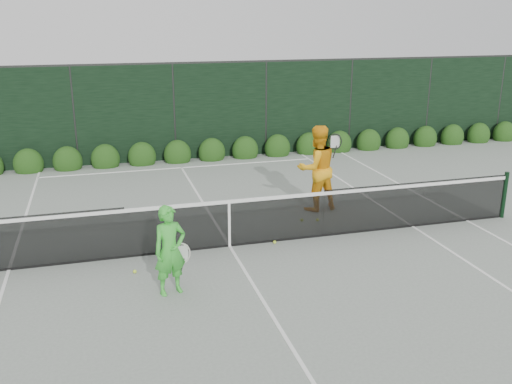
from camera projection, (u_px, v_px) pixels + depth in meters
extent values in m
plane|color=gray|center=(230.00, 246.00, 11.40)|extent=(80.00, 80.00, 0.00)
cylinder|color=black|center=(504.00, 195.00, 12.90)|extent=(0.10, 0.10, 1.07)
cube|color=black|center=(0.00, 245.00, 10.16)|extent=(4.40, 0.01, 1.02)
cube|color=black|center=(229.00, 224.00, 11.26)|extent=(4.00, 0.01, 0.96)
cube|color=black|center=(418.00, 204.00, 12.34)|extent=(4.40, 0.01, 1.02)
cube|color=white|center=(229.00, 202.00, 11.12)|extent=(12.80, 0.03, 0.07)
cube|color=black|center=(230.00, 246.00, 11.40)|extent=(12.80, 0.02, 0.04)
cube|color=white|center=(229.00, 225.00, 11.27)|extent=(0.05, 0.03, 0.91)
imported|color=green|center=(170.00, 250.00, 9.29)|extent=(0.63, 0.50, 1.52)
torus|color=beige|center=(182.00, 253.00, 9.47)|extent=(0.30, 0.07, 0.30)
cylinder|color=black|center=(182.00, 267.00, 9.54)|extent=(0.10, 0.03, 0.30)
imported|color=#FFAD15|center=(317.00, 168.00, 13.30)|extent=(1.08, 0.89, 2.02)
torus|color=black|center=(335.00, 142.00, 13.01)|extent=(0.29, 0.14, 0.30)
cylinder|color=black|center=(335.00, 152.00, 13.08)|extent=(0.10, 0.03, 0.30)
cube|color=white|center=(467.00, 221.00, 12.82)|extent=(0.06, 23.77, 0.01)
cube|color=white|center=(9.00, 270.00, 10.34)|extent=(0.06, 23.77, 0.01)
cube|color=white|center=(413.00, 226.00, 12.47)|extent=(0.06, 23.77, 0.01)
cube|color=white|center=(160.00, 133.00, 22.33)|extent=(11.03, 0.06, 0.01)
cube|color=white|center=(181.00, 168.00, 17.28)|extent=(8.23, 0.06, 0.01)
cube|color=white|center=(230.00, 246.00, 11.40)|extent=(0.06, 12.80, 0.01)
cube|color=black|center=(174.00, 113.00, 17.85)|extent=(32.00, 0.06, 3.00)
cube|color=#262826|center=(172.00, 63.00, 17.40)|extent=(32.00, 0.06, 0.06)
cylinder|color=#262826|center=(74.00, 117.00, 17.07)|extent=(0.08, 0.08, 3.00)
cylinder|color=#262826|center=(174.00, 113.00, 17.85)|extent=(0.08, 0.08, 3.00)
cylinder|color=#262826|center=(266.00, 109.00, 18.63)|extent=(0.08, 0.08, 3.00)
cylinder|color=#262826|center=(350.00, 105.00, 19.41)|extent=(0.08, 0.08, 3.00)
cylinder|color=#262826|center=(428.00, 102.00, 20.18)|extent=(0.08, 0.08, 3.00)
cylinder|color=#262826|center=(500.00, 98.00, 20.96)|extent=(0.08, 0.08, 3.00)
ellipsoid|color=#163B10|center=(29.00, 164.00, 16.77)|extent=(0.86, 0.65, 0.94)
ellipsoid|color=#163B10|center=(68.00, 162.00, 17.05)|extent=(0.86, 0.65, 0.94)
ellipsoid|color=#163B10|center=(105.00, 159.00, 17.34)|extent=(0.86, 0.65, 0.94)
ellipsoid|color=#163B10|center=(142.00, 157.00, 17.62)|extent=(0.86, 0.65, 0.94)
ellipsoid|color=#163B10|center=(178.00, 155.00, 17.91)|extent=(0.86, 0.65, 0.94)
ellipsoid|color=#163B10|center=(212.00, 152.00, 18.19)|extent=(0.86, 0.65, 0.94)
ellipsoid|color=#163B10|center=(245.00, 150.00, 18.48)|extent=(0.86, 0.65, 0.94)
ellipsoid|color=#163B10|center=(277.00, 148.00, 18.76)|extent=(0.86, 0.65, 0.94)
ellipsoid|color=#163B10|center=(309.00, 146.00, 19.05)|extent=(0.86, 0.65, 0.94)
ellipsoid|color=#163B10|center=(339.00, 144.00, 19.33)|extent=(0.86, 0.65, 0.94)
ellipsoid|color=#163B10|center=(369.00, 143.00, 19.62)|extent=(0.86, 0.65, 0.94)
ellipsoid|color=#163B10|center=(397.00, 141.00, 19.90)|extent=(0.86, 0.65, 0.94)
ellipsoid|color=#163B10|center=(425.00, 139.00, 20.19)|extent=(0.86, 0.65, 0.94)
ellipsoid|color=#163B10|center=(452.00, 137.00, 20.47)|extent=(0.86, 0.65, 0.94)
ellipsoid|color=#163B10|center=(479.00, 136.00, 20.76)|extent=(0.86, 0.65, 0.94)
ellipsoid|color=#163B10|center=(504.00, 134.00, 21.04)|extent=(0.86, 0.65, 0.94)
sphere|color=#C9E833|center=(275.00, 242.00, 11.53)|extent=(0.07, 0.07, 0.07)
sphere|color=#C9E833|center=(318.00, 220.00, 12.79)|extent=(0.07, 0.07, 0.07)
sphere|color=#C9E833|center=(302.00, 220.00, 12.79)|extent=(0.07, 0.07, 0.07)
sphere|color=#C9E833|center=(135.00, 271.00, 10.21)|extent=(0.07, 0.07, 0.07)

